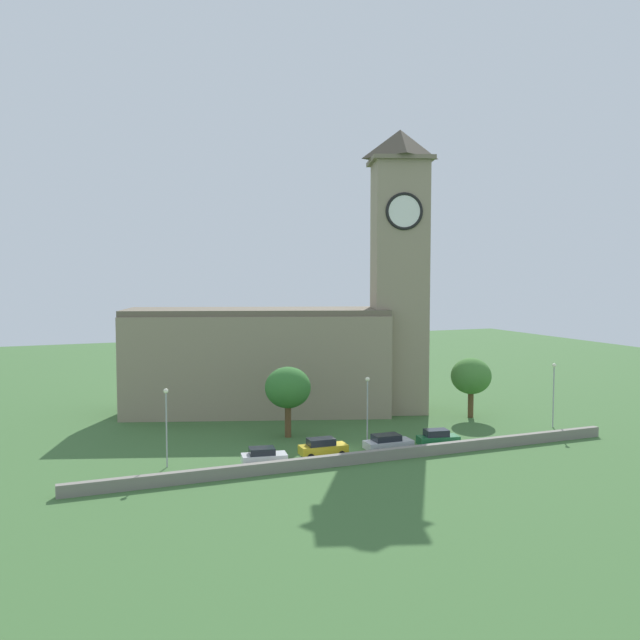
# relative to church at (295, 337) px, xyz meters

# --- Properties ---
(ground_plane) EXTENTS (200.00, 200.00, 0.00)m
(ground_plane) POSITION_rel_church_xyz_m (-1.58, -4.71, -9.36)
(ground_plane) COLOR #3D6633
(church) EXTENTS (38.10, 20.40, 34.70)m
(church) POSITION_rel_church_xyz_m (0.00, 0.00, 0.00)
(church) COLOR gray
(church) RESTS_ON ground
(quay_barrier) EXTENTS (53.70, 0.70, 1.03)m
(quay_barrier) POSITION_rel_church_xyz_m (-1.58, -24.04, -8.85)
(quay_barrier) COLOR gray
(quay_barrier) RESTS_ON ground
(car_white) EXTENTS (4.28, 2.67, 1.66)m
(car_white) POSITION_rel_church_xyz_m (-10.85, -21.51, -8.52)
(car_white) COLOR silver
(car_white) RESTS_ON ground
(car_yellow) EXTENTS (4.57, 2.21, 1.79)m
(car_yellow) POSITION_rel_church_xyz_m (-4.81, -20.79, -8.45)
(car_yellow) COLOR gold
(car_yellow) RESTS_ON ground
(car_silver) EXTENTS (4.72, 2.39, 1.66)m
(car_silver) POSITION_rel_church_xyz_m (1.85, -21.25, -8.52)
(car_silver) COLOR silver
(car_silver) RESTS_ON ground
(car_green) EXTENTS (4.31, 2.57, 1.80)m
(car_green) POSITION_rel_church_xyz_m (7.14, -21.78, -8.45)
(car_green) COLOR #1E6B38
(car_green) RESTS_ON ground
(streetlamp_west_end) EXTENTS (0.44, 0.44, 7.10)m
(streetlamp_west_end) POSITION_rel_church_xyz_m (-18.99, -18.72, -4.63)
(streetlamp_west_end) COLOR #9EA0A5
(streetlamp_west_end) RESTS_ON ground
(streetlamp_west_mid) EXTENTS (0.44, 0.44, 7.00)m
(streetlamp_west_mid) POSITION_rel_church_xyz_m (0.79, -18.88, -4.69)
(streetlamp_west_mid) COLOR #9EA0A5
(streetlamp_west_mid) RESTS_ON ground
(streetlamp_central) EXTENTS (0.44, 0.44, 7.21)m
(streetlamp_central) POSITION_rel_church_xyz_m (23.83, -19.01, -4.56)
(streetlamp_central) COLOR #9EA0A5
(streetlamp_central) RESTS_ON ground
(tree_churchyard) EXTENTS (4.79, 4.79, 7.16)m
(tree_churchyard) POSITION_rel_church_xyz_m (18.34, -11.07, -4.41)
(tree_churchyard) COLOR brown
(tree_churchyard) RESTS_ON ground
(tree_by_tower) EXTENTS (4.83, 4.83, 7.45)m
(tree_by_tower) POSITION_rel_church_xyz_m (-5.19, -12.12, -4.14)
(tree_by_tower) COLOR brown
(tree_by_tower) RESTS_ON ground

